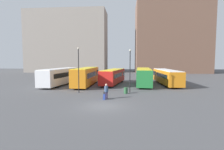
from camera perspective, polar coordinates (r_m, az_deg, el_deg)
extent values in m
plane|color=#4C4C4F|center=(17.74, -2.96, -10.08)|extent=(160.00, 160.00, 0.00)
cube|color=gray|center=(74.33, -14.35, 10.39)|extent=(31.59, 11.17, 24.28)
cube|color=brown|center=(72.50, 18.64, 11.50)|extent=(26.73, 13.96, 26.95)
cube|color=silver|center=(34.12, -16.45, -0.34)|extent=(3.79, 12.06, 2.72)
cube|color=black|center=(38.48, -13.17, 0.78)|extent=(2.85, 2.43, 1.03)
cube|color=black|center=(33.15, -17.30, 0.09)|extent=(3.39, 7.82, 0.81)
cube|color=white|center=(34.04, -16.50, 2.01)|extent=(3.56, 11.80, 0.08)
cylinder|color=black|center=(37.52, -13.86, -1.56)|extent=(2.59, 1.34, 1.09)
cylinder|color=black|center=(31.03, -19.49, -2.96)|extent=(2.59, 1.34, 1.09)
cube|color=orange|center=(32.45, -8.42, -0.36)|extent=(2.72, 11.41, 2.88)
cube|color=black|center=(36.95, -6.69, 0.83)|extent=(2.65, 2.12, 1.10)
cube|color=black|center=(31.43, -8.87, 0.14)|extent=(2.70, 7.32, 0.86)
cube|color=yellow|center=(32.35, -8.45, 2.26)|extent=(2.51, 11.18, 0.08)
cylinder|color=black|center=(35.99, -7.05, -1.81)|extent=(2.49, 1.01, 0.98)
cylinder|color=black|center=(29.19, -10.05, -3.34)|extent=(2.49, 1.01, 0.98)
cube|color=red|center=(33.86, 0.32, -0.41)|extent=(4.31, 10.73, 2.48)
cube|color=black|center=(37.99, 1.90, 0.60)|extent=(2.91, 2.34, 0.94)
cube|color=black|center=(32.92, -0.08, -0.01)|extent=(3.71, 7.03, 0.74)
cube|color=yellow|center=(33.77, 0.32, 1.75)|extent=(4.07, 10.49, 0.08)
cylinder|color=black|center=(37.09, 1.54, -1.53)|extent=(2.63, 1.45, 1.04)
cylinder|color=black|center=(30.85, -1.16, -2.78)|extent=(2.63, 1.45, 1.04)
cube|color=#237A38|center=(32.80, 10.27, -0.44)|extent=(3.26, 10.84, 2.74)
cube|color=black|center=(37.14, 10.08, 0.68)|extent=(2.72, 2.13, 1.04)
cube|color=black|center=(31.81, 10.33, 0.02)|extent=(3.04, 7.00, 0.82)
cube|color=yellow|center=(32.71, 10.31, 2.02)|extent=(3.04, 10.61, 0.08)
cylinder|color=black|center=(36.21, 10.09, -1.79)|extent=(2.52, 1.15, 0.99)
cylinder|color=black|center=(29.63, 10.43, -3.22)|extent=(2.52, 1.15, 0.99)
cube|color=orange|center=(35.17, 17.39, -0.47)|extent=(3.13, 12.60, 2.44)
cube|color=black|center=(40.10, 15.48, 0.61)|extent=(2.71, 2.41, 0.93)
cube|color=black|center=(34.07, 17.89, -0.13)|extent=(2.96, 8.11, 0.73)
cube|color=white|center=(35.09, 17.44, 1.57)|extent=(2.92, 12.34, 0.08)
cylinder|color=black|center=(39.00, 15.86, -1.41)|extent=(2.51, 1.14, 1.03)
cylinder|color=black|center=(31.57, 19.19, -2.88)|extent=(2.51, 1.14, 1.03)
cylinder|color=#382D4C|center=(20.95, -2.12, -6.64)|extent=(0.18, 0.18, 0.82)
cylinder|color=#382D4C|center=(20.95, -1.63, -6.64)|extent=(0.18, 0.18, 0.82)
cylinder|color=#334766|center=(20.82, -1.88, -4.58)|extent=(0.51, 0.51, 0.71)
sphere|color=beige|center=(20.74, -1.89, -3.24)|extent=(0.27, 0.27, 0.27)
cube|color=#334CB2|center=(20.53, -2.59, -7.12)|extent=(0.29, 0.46, 0.65)
cube|color=black|center=(20.29, -2.60, -5.91)|extent=(0.14, 0.04, 0.29)
cylinder|color=black|center=(24.89, 5.89, 1.04)|extent=(0.12, 0.12, 5.91)
sphere|color=beige|center=(24.88, 5.95, 8.03)|extent=(0.28, 0.28, 0.28)
cylinder|color=black|center=(25.08, -10.85, 1.30)|extent=(0.12, 0.12, 6.16)
sphere|color=beige|center=(25.10, -10.96, 8.53)|extent=(0.28, 0.28, 0.28)
cylinder|color=#285633|center=(24.25, 4.51, -5.07)|extent=(0.52, 0.52, 0.85)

